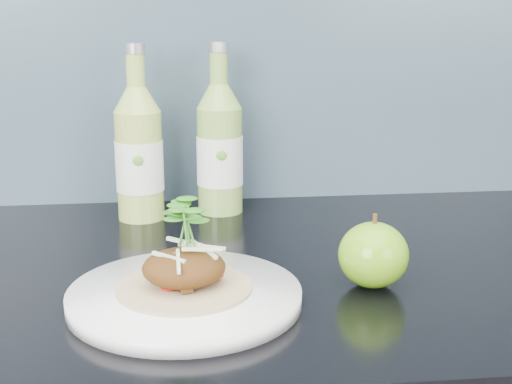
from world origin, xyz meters
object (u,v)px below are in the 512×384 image
green_apple (373,255)px  dinner_plate (185,296)px  cider_bottle_right (220,149)px  cider_bottle_left (139,154)px

green_apple → dinner_plate: bearing=-173.1°
dinner_plate → green_apple: bearing=6.9°
green_apple → cider_bottle_right: (-0.14, 0.31, 0.06)m
cider_bottle_left → cider_bottle_right: 0.12m
cider_bottle_left → cider_bottle_right: (0.11, 0.02, 0.00)m
dinner_plate → cider_bottle_right: (0.06, 0.33, 0.09)m
dinner_plate → cider_bottle_left: bearing=100.2°
green_apple → cider_bottle_right: 0.35m
cider_bottle_right → green_apple: bearing=-73.0°
dinner_plate → cider_bottle_left: 0.33m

